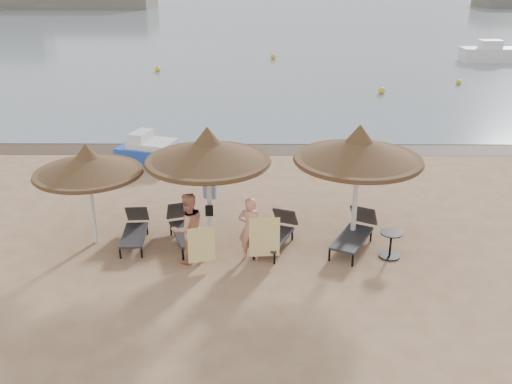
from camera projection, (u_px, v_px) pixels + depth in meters
ground at (202, 268)px, 13.96m from camera, size 160.00×160.00×0.00m
sea at (252, 7)px, 87.90m from camera, size 200.00×140.00×0.03m
wet_sand_strip at (225, 149)px, 22.65m from camera, size 200.00×1.60×0.01m
palapa_left at (88, 165)px, 14.43m from camera, size 2.79×2.79×2.76m
palapa_center at (208, 152)px, 14.32m from camera, size 3.22×3.22×3.19m
palapa_right at (359, 150)px, 14.27m from camera, size 3.28×3.28×3.26m
lounger_far_left at (135, 229)px, 15.19m from camera, size 0.73×1.82×0.80m
lounger_near_left at (185, 227)px, 15.22m from camera, size 1.29×2.09×0.89m
lounger_near_right at (278, 232)px, 14.98m from camera, size 1.24×1.94×0.83m
lounger_far_right at (355, 232)px, 14.93m from camera, size 1.51×2.10×0.90m
side_table at (390, 245)px, 14.40m from camera, size 0.57×0.57×0.68m
person_left at (188, 223)px, 13.90m from camera, size 1.16×1.06×2.12m
person_right at (250, 224)px, 14.06m from camera, size 0.98×0.73×1.95m
towel_left at (201, 245)px, 13.73m from camera, size 0.65×0.20×0.93m
towel_right at (265, 237)px, 13.92m from camera, size 0.75×0.08×1.05m
bag_patterned at (210, 191)px, 14.92m from camera, size 0.35×0.19×0.43m
bag_dark at (209, 211)px, 14.76m from camera, size 0.21×0.10×0.29m
pedal_boat at (152, 151)px, 21.04m from camera, size 2.78×2.14×1.14m
buoy_left at (158, 69)px, 37.70m from camera, size 0.39×0.39×0.39m
buoy_mid at (273, 57)px, 42.41m from camera, size 0.41×0.41×0.41m
buoy_right at (459, 82)px, 34.01m from camera, size 0.33×0.33×0.33m
buoy_extra at (382, 91)px, 31.66m from camera, size 0.39×0.39×0.39m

